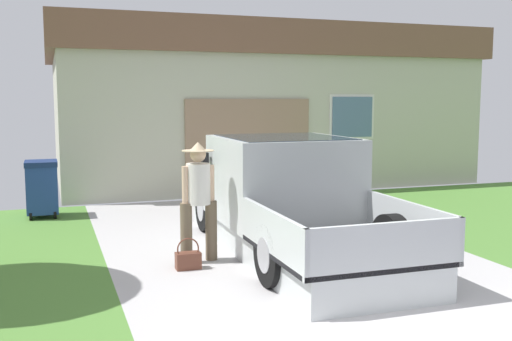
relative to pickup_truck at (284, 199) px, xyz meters
The scene contains 5 objects.
pickup_truck is the anchor object (origin of this frame).
person_with_hat 1.51m from the pickup_truck, 165.58° to the right, with size 0.54×0.45×1.70m.
handbag 1.93m from the pickup_truck, 157.29° to the right, with size 0.34×0.18×0.43m.
house_with_garage 8.66m from the pickup_truck, 74.82° to the left, with size 11.31×6.94×4.18m.
wheeled_trash_bin 5.20m from the pickup_truck, 133.38° to the left, with size 0.60×0.72×1.10m.
Camera 1 is at (-3.30, -4.28, 2.30)m, focal length 42.14 mm.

